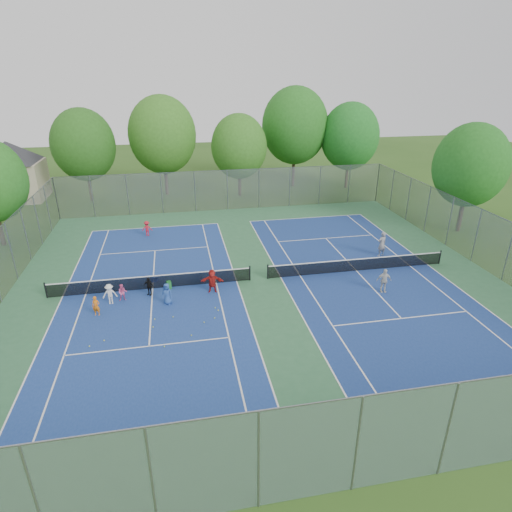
{
  "coord_description": "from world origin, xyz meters",
  "views": [
    {
      "loc": [
        -5.07,
        -25.27,
        13.01
      ],
      "look_at": [
        0.0,
        1.0,
        1.3
      ],
      "focal_mm": 30.0,
      "sensor_mm": 36.0,
      "label": 1
    }
  ],
  "objects_px": {
    "net_right": "(357,265)",
    "ball_hopper": "(169,285)",
    "instructor": "(382,244)",
    "ball_crate": "(155,279)",
    "net_left": "(152,282)"
  },
  "relations": [
    {
      "from": "ball_crate",
      "to": "net_right",
      "type": "bearing_deg",
      "value": -4.49
    },
    {
      "from": "instructor",
      "to": "net_left",
      "type": "bearing_deg",
      "value": -7.0
    },
    {
      "from": "net_right",
      "to": "instructor",
      "type": "xyz_separation_m",
      "value": [
        2.86,
        2.15,
        0.51
      ]
    },
    {
      "from": "ball_crate",
      "to": "ball_hopper",
      "type": "bearing_deg",
      "value": -54.15
    },
    {
      "from": "ball_hopper",
      "to": "instructor",
      "type": "relative_size",
      "value": 0.27
    },
    {
      "from": "net_right",
      "to": "instructor",
      "type": "height_order",
      "value": "instructor"
    },
    {
      "from": "ball_hopper",
      "to": "instructor",
      "type": "height_order",
      "value": "instructor"
    },
    {
      "from": "net_right",
      "to": "ball_hopper",
      "type": "bearing_deg",
      "value": -179.1
    },
    {
      "from": "net_left",
      "to": "instructor",
      "type": "distance_m",
      "value": 17.01
    },
    {
      "from": "ball_crate",
      "to": "ball_hopper",
      "type": "distance_m",
      "value": 1.6
    },
    {
      "from": "ball_crate",
      "to": "net_left",
      "type": "bearing_deg",
      "value": -96.02
    },
    {
      "from": "net_right",
      "to": "ball_crate",
      "type": "height_order",
      "value": "net_right"
    },
    {
      "from": "net_left",
      "to": "net_right",
      "type": "bearing_deg",
      "value": 0.0
    },
    {
      "from": "ball_hopper",
      "to": "instructor",
      "type": "xyz_separation_m",
      "value": [
        15.81,
        2.36,
        0.7
      ]
    },
    {
      "from": "net_right",
      "to": "instructor",
      "type": "distance_m",
      "value": 3.62
    }
  ]
}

